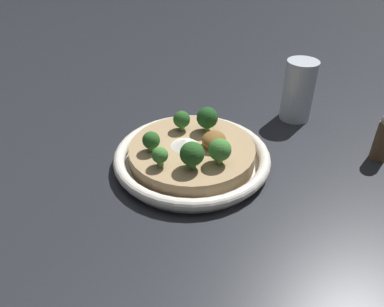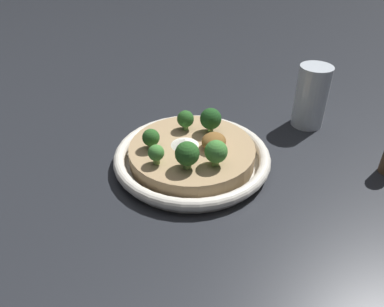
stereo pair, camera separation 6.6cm
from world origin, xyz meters
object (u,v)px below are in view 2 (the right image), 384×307
object	(u,v)px
broccoli_back_left	(211,119)
broccoli_right	(187,154)
broccoli_front_left	(185,119)
drinking_glass	(311,96)
risotto_bowl	(192,156)
broccoli_back	(216,152)
broccoli_front_right	(156,153)
broccoli_front	(151,138)

from	to	relation	value
broccoli_back_left	broccoli_right	xyz separation A→B (m)	(0.12, -0.01, -0.00)
broccoli_front_left	drinking_glass	bearing A→B (deg)	126.50
risotto_bowl	broccoli_back	world-z (taller)	broccoli_back
broccoli_back	broccoli_right	size ratio (longest dim) A/B	0.95
broccoli_front_left	broccoli_front_right	xyz separation A→B (m)	(0.12, -0.01, -0.00)
broccoli_front	drinking_glass	size ratio (longest dim) A/B	0.29
broccoli_front	drinking_glass	xyz separation A→B (m)	(-0.24, 0.25, 0.01)
risotto_bowl	broccoli_front_right	size ratio (longest dim) A/B	8.06
risotto_bowl	broccoli_front_left	world-z (taller)	broccoli_front_left
broccoli_front_left	drinking_glass	xyz separation A→B (m)	(-0.16, 0.21, 0.00)
risotto_bowl	broccoli_right	size ratio (longest dim) A/B	5.89
broccoli_back	broccoli_back_left	size ratio (longest dim) A/B	0.95
broccoli_front_left	broccoli_back_left	size ratio (longest dim) A/B	0.80
broccoli_right	drinking_glass	distance (m)	0.32
broccoli_back_left	broccoli_front	bearing A→B (deg)	-44.60
broccoli_front_right	broccoli_front	size ratio (longest dim) A/B	0.94
risotto_bowl	broccoli_front	distance (m)	0.08
risotto_bowl	broccoli_back_left	world-z (taller)	broccoli_back_left
broccoli_back_left	broccoli_front	world-z (taller)	broccoli_back_left
broccoli_front_right	broccoli_front_left	bearing A→B (deg)	175.16
broccoli_front	broccoli_back	bearing A→B (deg)	83.32
broccoli_right	broccoli_front	distance (m)	0.08
broccoli_back	broccoli_front_right	world-z (taller)	broccoli_back
broccoli_right	broccoli_back_left	bearing A→B (deg)	177.41
broccoli_front_left	broccoli_back_left	bearing A→B (deg)	96.32
broccoli_front_right	drinking_glass	world-z (taller)	drinking_glass
broccoli_front_left	broccoli_back_left	distance (m)	0.05
risotto_bowl	broccoli_front_left	bearing A→B (deg)	-150.42
broccoli_front_left	broccoli_right	size ratio (longest dim) A/B	0.80
broccoli_front_left	broccoli_back	size ratio (longest dim) A/B	0.84
risotto_bowl	broccoli_back_left	size ratio (longest dim) A/B	5.89
risotto_bowl	broccoli_back	xyz separation A→B (m)	(0.04, 0.05, 0.05)
broccoli_back	broccoli_front_left	bearing A→B (deg)	-138.17
broccoli_back_left	drinking_glass	size ratio (longest dim) A/B	0.37
broccoli_front	broccoli_front_left	bearing A→B (deg)	155.54
broccoli_back	broccoli_front_right	distance (m)	0.10
risotto_bowl	broccoli_right	world-z (taller)	broccoli_right
broccoli_front	broccoli_front_right	bearing A→B (deg)	33.14
broccoli_back	broccoli_back_left	xyz separation A→B (m)	(-0.10, -0.04, 0.00)
risotto_bowl	broccoli_front_left	distance (m)	0.07
broccoli_front	broccoli_back_left	bearing A→B (deg)	135.40
broccoli_right	broccoli_front	bearing A→B (deg)	-114.62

